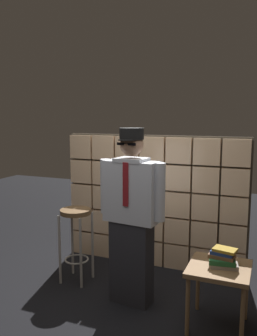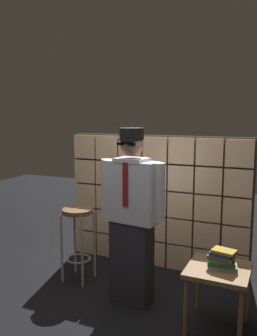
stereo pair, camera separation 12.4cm
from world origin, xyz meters
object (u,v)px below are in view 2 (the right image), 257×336
bar_stool (78,227)px  book_stack (222,259)px  side_table (218,276)px  standing_person (132,214)px

bar_stool → book_stack: bar_stool is taller
side_table → book_stack: bearing=23.7°
side_table → book_stack: book_stack is taller
standing_person → side_table: standing_person is taller
side_table → standing_person: bearing=172.9°
bar_stool → side_table: size_ratio=1.47×
side_table → bar_stool: bearing=169.5°
standing_person → side_table: bearing=-1.0°
standing_person → bar_stool: standing_person is taller
bar_stool → book_stack: 1.65m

